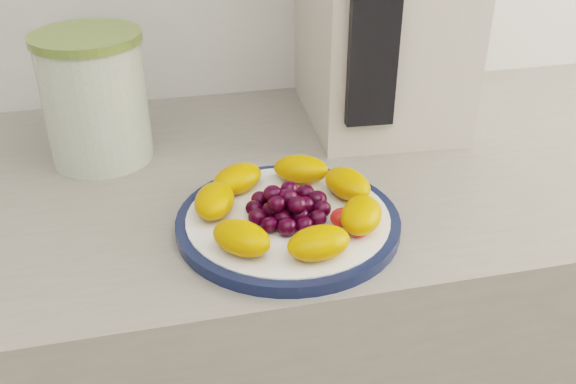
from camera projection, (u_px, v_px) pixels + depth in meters
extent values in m
cylinder|color=#111B3A|center=(288.00, 222.00, 0.78)|extent=(0.27, 0.27, 0.01)
cylinder|color=white|center=(288.00, 222.00, 0.78)|extent=(0.25, 0.25, 0.02)
cylinder|color=#3A5910|center=(96.00, 102.00, 0.90)|extent=(0.16, 0.16, 0.17)
cylinder|color=olive|center=(85.00, 37.00, 0.85)|extent=(0.16, 0.16, 0.01)
cube|color=black|center=(375.00, 21.00, 0.84)|extent=(0.07, 0.03, 0.29)
ellipsoid|color=#CE7001|center=(348.00, 184.00, 0.81)|extent=(0.07, 0.08, 0.03)
ellipsoid|color=#CE7001|center=(301.00, 169.00, 0.84)|extent=(0.08, 0.07, 0.03)
ellipsoid|color=#CE7001|center=(237.00, 179.00, 0.82)|extent=(0.09, 0.08, 0.03)
ellipsoid|color=#CE7001|center=(214.00, 201.00, 0.77)|extent=(0.07, 0.08, 0.03)
ellipsoid|color=#CE7001|center=(242.00, 238.00, 0.70)|extent=(0.08, 0.08, 0.03)
ellipsoid|color=#CE7001|center=(319.00, 243.00, 0.69)|extent=(0.08, 0.06, 0.03)
ellipsoid|color=#CE7001|center=(361.00, 215.00, 0.74)|extent=(0.08, 0.09, 0.03)
ellipsoid|color=black|center=(288.00, 209.00, 0.77)|extent=(0.02, 0.02, 0.02)
ellipsoid|color=black|center=(305.00, 206.00, 0.77)|extent=(0.02, 0.02, 0.02)
ellipsoid|color=black|center=(293.00, 200.00, 0.79)|extent=(0.02, 0.02, 0.02)
ellipsoid|color=black|center=(276.00, 201.00, 0.78)|extent=(0.02, 0.02, 0.02)
ellipsoid|color=black|center=(271.00, 210.00, 0.76)|extent=(0.02, 0.02, 0.02)
ellipsoid|color=black|center=(283.00, 218.00, 0.75)|extent=(0.02, 0.02, 0.02)
ellipsoid|color=black|center=(300.00, 215.00, 0.75)|extent=(0.02, 0.02, 0.02)
ellipsoid|color=black|center=(317.00, 200.00, 0.78)|extent=(0.02, 0.02, 0.02)
ellipsoid|color=black|center=(305.00, 193.00, 0.80)|extent=(0.02, 0.02, 0.02)
ellipsoid|color=black|center=(289.00, 192.00, 0.80)|extent=(0.02, 0.02, 0.02)
ellipsoid|color=black|center=(273.00, 193.00, 0.80)|extent=(0.02, 0.02, 0.02)
ellipsoid|color=black|center=(260.00, 199.00, 0.79)|extent=(0.02, 0.02, 0.02)
ellipsoid|color=black|center=(254.00, 208.00, 0.77)|extent=(0.02, 0.02, 0.02)
ellipsoid|color=black|center=(257.00, 217.00, 0.75)|extent=(0.02, 0.02, 0.02)
ellipsoid|color=black|center=(269.00, 225.00, 0.74)|extent=(0.02, 0.02, 0.02)
ellipsoid|color=black|center=(287.00, 227.00, 0.73)|extent=(0.02, 0.02, 0.02)
ellipsoid|color=black|center=(305.00, 225.00, 0.74)|extent=(0.02, 0.02, 0.02)
ellipsoid|color=black|center=(318.00, 218.00, 0.75)|extent=(0.02, 0.02, 0.02)
ellipsoid|color=black|center=(322.00, 209.00, 0.77)|extent=(0.02, 0.02, 0.02)
ellipsoid|color=black|center=(288.00, 197.00, 0.76)|extent=(0.02, 0.02, 0.02)
ellipsoid|color=black|center=(289.00, 189.00, 0.78)|extent=(0.02, 0.02, 0.02)
ellipsoid|color=black|center=(273.00, 194.00, 0.77)|extent=(0.02, 0.02, 0.02)
ellipsoid|color=black|center=(277.00, 204.00, 0.75)|extent=(0.02, 0.02, 0.02)
ellipsoid|color=black|center=(297.00, 205.00, 0.75)|extent=(0.02, 0.02, 0.02)
ellipsoid|color=red|center=(343.00, 218.00, 0.75)|extent=(0.03, 0.03, 0.02)
ellipsoid|color=red|center=(363.00, 212.00, 0.76)|extent=(0.04, 0.03, 0.02)
ellipsoid|color=red|center=(359.00, 227.00, 0.73)|extent=(0.04, 0.04, 0.02)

